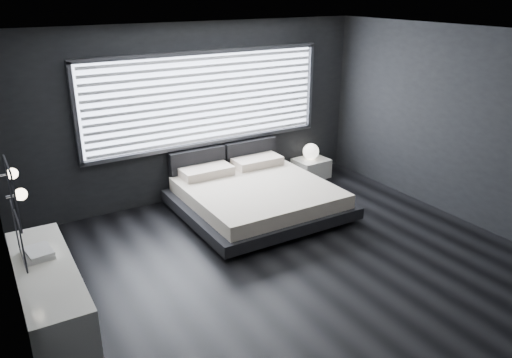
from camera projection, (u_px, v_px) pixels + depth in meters
room at (294, 162)px, 5.76m from camera, size 6.04×6.00×2.80m
window at (207, 99)px, 7.94m from camera, size 4.14×0.09×1.52m
headboard at (224, 159)px, 8.39m from camera, size 1.96×0.16×0.52m
sconce_near at (20, 194)px, 4.34m from camera, size 0.18×0.11×0.11m
sconce_far at (12, 174)px, 4.82m from camera, size 0.18×0.11×0.11m
wall_art_upper at (12, 193)px, 3.73m from camera, size 0.01×0.48×0.48m
wall_art_lower at (19, 236)px, 4.10m from camera, size 0.01×0.48×0.48m
bed at (257, 196)px, 7.66m from camera, size 2.32×2.21×0.60m
nightstand at (311, 168)px, 9.16m from camera, size 0.61×0.51×0.34m
orb_lamp at (311, 151)px, 9.05m from camera, size 0.29×0.29×0.29m
dresser at (51, 301)px, 4.94m from camera, size 0.57×1.93×0.77m
book_stack at (38, 253)px, 4.99m from camera, size 0.29×0.37×0.07m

